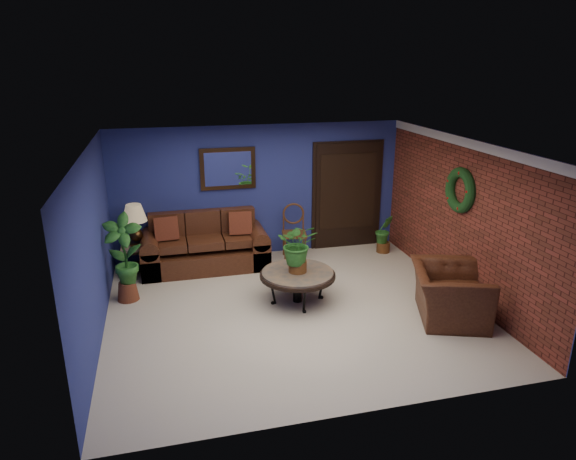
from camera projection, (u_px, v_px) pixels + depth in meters
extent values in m
plane|color=beige|center=(293.00, 310.00, 7.83)|extent=(5.50, 5.50, 0.00)
cube|color=navy|center=(260.00, 191.00, 9.73)|extent=(5.50, 0.04, 2.50)
cube|color=navy|center=(93.00, 249.00, 6.79)|extent=(0.04, 5.00, 2.50)
cube|color=maroon|center=(462.00, 219.00, 8.06)|extent=(0.04, 5.00, 2.50)
cube|color=white|center=(294.00, 146.00, 7.03)|extent=(5.50, 5.00, 0.02)
cube|color=white|center=(469.00, 144.00, 7.68)|extent=(0.03, 5.00, 0.14)
cube|color=#3D2511|center=(228.00, 169.00, 9.40)|extent=(1.02, 0.06, 0.77)
cube|color=black|center=(347.00, 196.00, 10.17)|extent=(1.44, 0.06, 2.18)
torus|color=black|center=(460.00, 190.00, 7.95)|extent=(0.16, 0.72, 0.72)
cube|color=#4D2716|center=(206.00, 258.00, 9.34)|extent=(2.25, 0.97, 0.37)
cube|color=#4D2716|center=(203.00, 234.00, 9.56)|extent=(1.93, 0.27, 0.92)
cube|color=#4D2716|center=(168.00, 245.00, 9.03)|extent=(0.62, 0.67, 0.14)
cube|color=#4D2716|center=(205.00, 242.00, 9.18)|extent=(0.62, 0.67, 0.14)
cube|color=#4D2716|center=(240.00, 239.00, 9.33)|extent=(0.62, 0.67, 0.14)
cube|color=#4D2716|center=(151.00, 259.00, 9.10)|extent=(0.33, 0.97, 0.51)
cube|color=#4D2716|center=(257.00, 250.00, 9.54)|extent=(0.33, 0.97, 0.51)
cube|color=maroon|center=(166.00, 229.00, 8.98)|extent=(0.41, 0.12, 0.41)
cube|color=maroon|center=(240.00, 223.00, 9.28)|extent=(0.41, 0.12, 0.41)
cylinder|color=#4C4642|center=(298.00, 273.00, 7.95)|extent=(1.11, 1.11, 0.05)
cylinder|color=black|center=(298.00, 275.00, 7.96)|extent=(1.18, 1.18, 0.05)
cylinder|color=black|center=(298.00, 288.00, 8.03)|extent=(0.14, 0.14, 0.46)
cube|color=#4C4642|center=(137.00, 246.00, 9.02)|extent=(0.55, 0.55, 0.05)
cube|color=black|center=(138.00, 248.00, 9.03)|extent=(0.58, 0.58, 0.04)
cube|color=black|center=(139.00, 266.00, 9.14)|extent=(0.50, 0.50, 0.03)
cylinder|color=black|center=(124.00, 265.00, 8.83)|extent=(0.03, 0.03, 0.51)
cylinder|color=black|center=(152.00, 263.00, 8.94)|extent=(0.03, 0.03, 0.51)
cylinder|color=black|center=(126.00, 256.00, 9.26)|extent=(0.03, 0.03, 0.51)
cylinder|color=black|center=(152.00, 254.00, 9.36)|extent=(0.03, 0.03, 0.51)
cylinder|color=#3D2511|center=(137.00, 243.00, 9.00)|extent=(0.25, 0.25, 0.05)
sphere|color=#3D2511|center=(136.00, 236.00, 8.96)|extent=(0.23, 0.23, 0.23)
cylinder|color=#3D2511|center=(135.00, 226.00, 8.90)|extent=(0.03, 0.03, 0.30)
cone|color=tan|center=(134.00, 214.00, 8.83)|extent=(0.42, 0.42, 0.30)
cube|color=#503216|center=(294.00, 234.00, 9.68)|extent=(0.51, 0.51, 0.04)
torus|color=#503216|center=(293.00, 214.00, 9.76)|extent=(0.42, 0.11, 0.42)
cylinder|color=#503216|center=(285.00, 251.00, 9.57)|extent=(0.04, 0.04, 0.47)
cylinder|color=#503216|center=(305.00, 250.00, 9.60)|extent=(0.04, 0.04, 0.47)
cylinder|color=#503216|center=(284.00, 244.00, 9.93)|extent=(0.04, 0.04, 0.47)
cylinder|color=#503216|center=(303.00, 243.00, 9.96)|extent=(0.04, 0.04, 0.47)
imported|color=#4D2716|center=(449.00, 294.00, 7.48)|extent=(1.37, 1.46, 0.77)
cylinder|color=brown|center=(298.00, 266.00, 7.92)|extent=(0.28, 0.28, 0.18)
imported|color=#1B541A|center=(298.00, 244.00, 7.80)|extent=(0.71, 0.66, 0.67)
cylinder|color=brown|center=(383.00, 247.00, 10.13)|extent=(0.26, 0.26, 0.20)
imported|color=#1B541A|center=(384.00, 230.00, 10.02)|extent=(0.34, 0.28, 0.61)
cylinder|color=brown|center=(128.00, 291.00, 8.11)|extent=(0.34, 0.34, 0.30)
imported|color=#1B541A|center=(123.00, 251.00, 7.90)|extent=(0.68, 0.53, 1.16)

